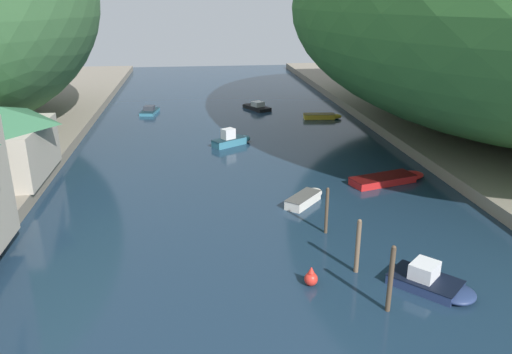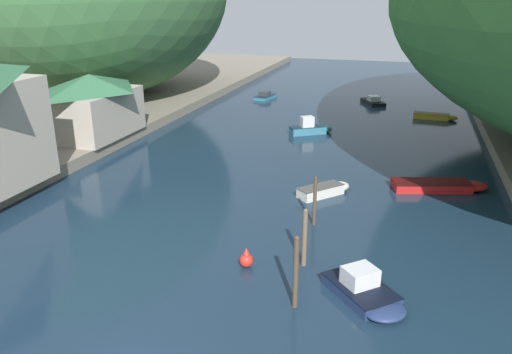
{
  "view_description": "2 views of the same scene",
  "coord_description": "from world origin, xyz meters",
  "px_view_note": "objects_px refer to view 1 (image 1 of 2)",
  "views": [
    {
      "loc": [
        -4.1,
        -12.41,
        13.75
      ],
      "look_at": [
        0.25,
        21.19,
        1.49
      ],
      "focal_mm": 35.0,
      "sensor_mm": 36.0,
      "label": 1
    },
    {
      "loc": [
        8.26,
        -11.62,
        12.63
      ],
      "look_at": [
        -1.01,
        18.68,
        1.07
      ],
      "focal_mm": 35.0,
      "sensor_mm": 36.0,
      "label": 2
    }
  ],
  "objects_px": {
    "boat_cabin_cruiser": "(306,198)",
    "boat_open_rowboat": "(151,110)",
    "boat_navy_launch": "(324,116)",
    "channel_buoy_near": "(311,278)",
    "boat_mid_channel": "(232,140)",
    "boat_moored_right": "(433,283)",
    "boat_far_right_bank": "(255,106)",
    "boat_near_quay": "(391,178)",
    "boathouse_shed": "(4,141)"
  },
  "relations": [
    {
      "from": "boat_moored_right",
      "to": "boathouse_shed",
      "type": "bearing_deg",
      "value": -77.26
    },
    {
      "from": "boat_near_quay",
      "to": "channel_buoy_near",
      "type": "height_order",
      "value": "channel_buoy_near"
    },
    {
      "from": "boat_cabin_cruiser",
      "to": "boat_far_right_bank",
      "type": "bearing_deg",
      "value": 130.75
    },
    {
      "from": "boat_cabin_cruiser",
      "to": "boat_navy_launch",
      "type": "bearing_deg",
      "value": 114.11
    },
    {
      "from": "boat_cabin_cruiser",
      "to": "boat_open_rowboat",
      "type": "bearing_deg",
      "value": 154.14
    },
    {
      "from": "boat_far_right_bank",
      "to": "boat_open_rowboat",
      "type": "height_order",
      "value": "boat_far_right_bank"
    },
    {
      "from": "boat_far_right_bank",
      "to": "boat_navy_launch",
      "type": "bearing_deg",
      "value": -67.66
    },
    {
      "from": "boat_mid_channel",
      "to": "channel_buoy_near",
      "type": "distance_m",
      "value": 25.97
    },
    {
      "from": "boat_cabin_cruiser",
      "to": "boat_mid_channel",
      "type": "relative_size",
      "value": 0.88
    },
    {
      "from": "boathouse_shed",
      "to": "boat_cabin_cruiser",
      "type": "height_order",
      "value": "boathouse_shed"
    },
    {
      "from": "boathouse_shed",
      "to": "boat_far_right_bank",
      "type": "height_order",
      "value": "boathouse_shed"
    },
    {
      "from": "boathouse_shed",
      "to": "boat_moored_right",
      "type": "height_order",
      "value": "boathouse_shed"
    },
    {
      "from": "boat_navy_launch",
      "to": "boathouse_shed",
      "type": "bearing_deg",
      "value": -50.79
    },
    {
      "from": "boat_far_right_bank",
      "to": "boat_mid_channel",
      "type": "bearing_deg",
      "value": -131.05
    },
    {
      "from": "boat_cabin_cruiser",
      "to": "channel_buoy_near",
      "type": "xyz_separation_m",
      "value": [
        -2.19,
        -10.65,
        0.07
      ]
    },
    {
      "from": "boat_far_right_bank",
      "to": "boat_near_quay",
      "type": "bearing_deg",
      "value": -102.07
    },
    {
      "from": "boat_navy_launch",
      "to": "channel_buoy_near",
      "type": "bearing_deg",
      "value": -9.89
    },
    {
      "from": "boathouse_shed",
      "to": "boat_open_rowboat",
      "type": "bearing_deg",
      "value": 71.24
    },
    {
      "from": "boat_far_right_bank",
      "to": "boat_mid_channel",
      "type": "distance_m",
      "value": 16.98
    },
    {
      "from": "boat_far_right_bank",
      "to": "boat_open_rowboat",
      "type": "relative_size",
      "value": 1.12
    },
    {
      "from": "boat_moored_right",
      "to": "boat_navy_launch",
      "type": "distance_m",
      "value": 37.14
    },
    {
      "from": "boat_mid_channel",
      "to": "boat_near_quay",
      "type": "bearing_deg",
      "value": 9.98
    },
    {
      "from": "boat_open_rowboat",
      "to": "boat_near_quay",
      "type": "bearing_deg",
      "value": -43.09
    },
    {
      "from": "boat_navy_launch",
      "to": "channel_buoy_near",
      "type": "height_order",
      "value": "channel_buoy_near"
    },
    {
      "from": "boat_cabin_cruiser",
      "to": "channel_buoy_near",
      "type": "bearing_deg",
      "value": -60.15
    },
    {
      "from": "boat_far_right_bank",
      "to": "boat_mid_channel",
      "type": "relative_size",
      "value": 1.23
    },
    {
      "from": "boat_far_right_bank",
      "to": "boat_cabin_cruiser",
      "type": "xyz_separation_m",
      "value": [
        -0.39,
        -31.67,
        0.02
      ]
    },
    {
      "from": "boat_far_right_bank",
      "to": "boat_moored_right",
      "type": "bearing_deg",
      "value": -111.79
    },
    {
      "from": "boathouse_shed",
      "to": "boat_cabin_cruiser",
      "type": "distance_m",
      "value": 22.63
    },
    {
      "from": "boat_far_right_bank",
      "to": "boat_open_rowboat",
      "type": "xyz_separation_m",
      "value": [
        -13.39,
        -0.56,
        -0.01
      ]
    },
    {
      "from": "boat_far_right_bank",
      "to": "boat_navy_launch",
      "type": "xyz_separation_m",
      "value": [
        7.44,
        -6.58,
        -0.02
      ]
    },
    {
      "from": "boat_mid_channel",
      "to": "boat_moored_right",
      "type": "bearing_deg",
      "value": -17.82
    },
    {
      "from": "boat_mid_channel",
      "to": "boat_moored_right",
      "type": "relative_size",
      "value": 0.97
    },
    {
      "from": "boat_mid_channel",
      "to": "channel_buoy_near",
      "type": "height_order",
      "value": "boat_mid_channel"
    },
    {
      "from": "boat_near_quay",
      "to": "boat_mid_channel",
      "type": "bearing_deg",
      "value": -152.37
    },
    {
      "from": "boathouse_shed",
      "to": "boat_mid_channel",
      "type": "height_order",
      "value": "boathouse_shed"
    },
    {
      "from": "boat_far_right_bank",
      "to": "boat_navy_launch",
      "type": "relative_size",
      "value": 1.13
    },
    {
      "from": "boat_near_quay",
      "to": "boat_cabin_cruiser",
      "type": "bearing_deg",
      "value": -83.07
    },
    {
      "from": "boat_far_right_bank",
      "to": "channel_buoy_near",
      "type": "relative_size",
      "value": 5.03
    },
    {
      "from": "boat_open_rowboat",
      "to": "boat_mid_channel",
      "type": "bearing_deg",
      "value": -49.75
    },
    {
      "from": "boat_near_quay",
      "to": "boathouse_shed",
      "type": "bearing_deg",
      "value": -110.76
    },
    {
      "from": "boat_far_right_bank",
      "to": "channel_buoy_near",
      "type": "xyz_separation_m",
      "value": [
        -2.58,
        -42.32,
        0.09
      ]
    },
    {
      "from": "boathouse_shed",
      "to": "boat_navy_launch",
      "type": "bearing_deg",
      "value": 33.43
    },
    {
      "from": "boat_cabin_cruiser",
      "to": "boat_mid_channel",
      "type": "bearing_deg",
      "value": 146.03
    },
    {
      "from": "boat_cabin_cruiser",
      "to": "boat_moored_right",
      "type": "height_order",
      "value": "boat_moored_right"
    },
    {
      "from": "boathouse_shed",
      "to": "boat_cabin_cruiser",
      "type": "bearing_deg",
      "value": -14.54
    },
    {
      "from": "boat_mid_channel",
      "to": "boat_near_quay",
      "type": "xyz_separation_m",
      "value": [
        11.51,
        -12.07,
        -0.23
      ]
    },
    {
      "from": "boat_mid_channel",
      "to": "boat_navy_launch",
      "type": "relative_size",
      "value": 0.92
    },
    {
      "from": "boat_cabin_cruiser",
      "to": "boat_mid_channel",
      "type": "height_order",
      "value": "boat_mid_channel"
    },
    {
      "from": "boat_open_rowboat",
      "to": "channel_buoy_near",
      "type": "height_order",
      "value": "channel_buoy_near"
    }
  ]
}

